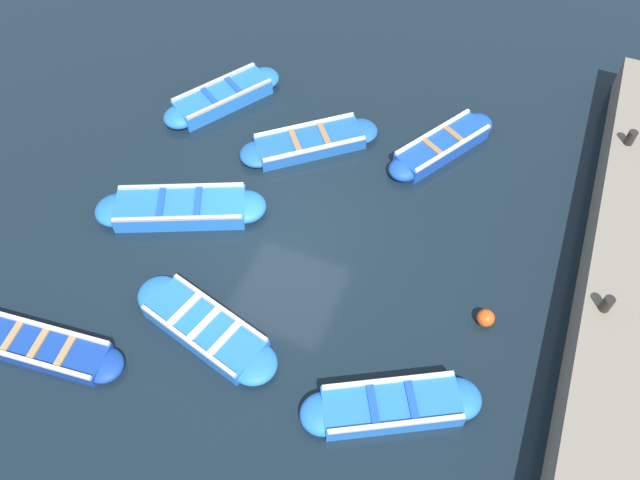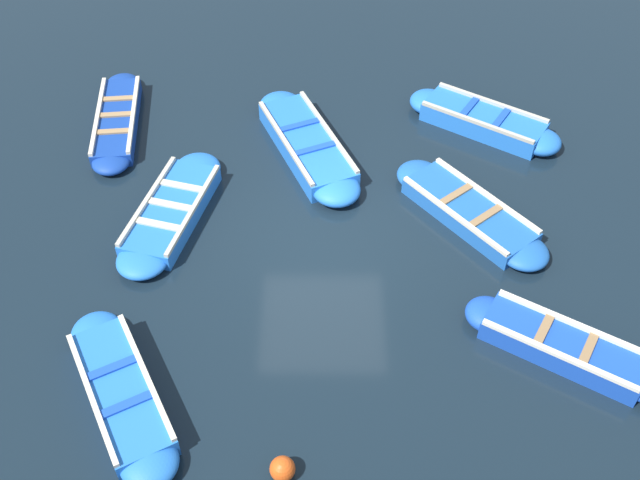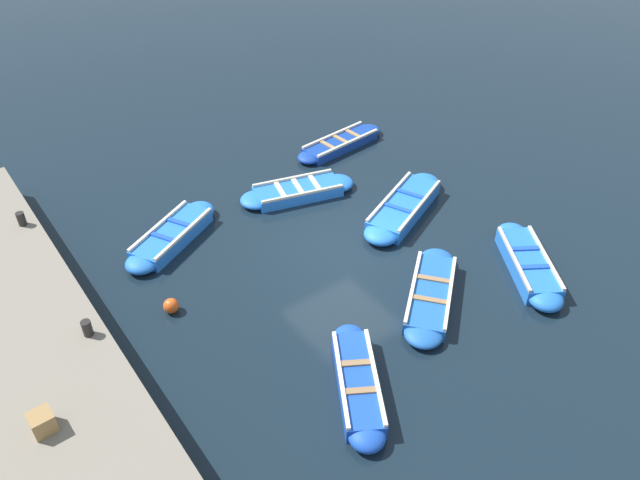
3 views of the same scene
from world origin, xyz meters
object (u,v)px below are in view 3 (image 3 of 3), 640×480
boat_alongside (528,264)px  boat_centre (298,191)px  boat_end_of_row (172,235)px  buoy_orange_near (171,306)px  boat_drifting (358,383)px  boat_far_corner (404,207)px  wooden_crate (42,422)px  boat_outer_right (431,294)px  bollard_mid_north (87,328)px  bollard_mid_south (21,219)px  boat_bow_out (340,143)px

boat_alongside → boat_centre: bearing=113.8°
boat_end_of_row → buoy_orange_near: boat_end_of_row is taller
boat_drifting → boat_far_corner: 6.34m
wooden_crate → boat_alongside: bearing=-8.1°
boat_outer_right → boat_centre: size_ratio=0.92×
boat_outer_right → boat_end_of_row: boat_end_of_row is taller
boat_outer_right → boat_alongside: (2.68, -0.65, 0.04)m
boat_outer_right → boat_far_corner: bearing=57.9°
boat_outer_right → boat_alongside: 2.75m
boat_centre → bollard_mid_north: 7.56m
boat_alongside → buoy_orange_near: (-7.73, 3.86, -0.02)m
boat_alongside → bollard_mid_south: bollard_mid_south is taller
bollard_mid_south → boat_far_corner: bearing=-25.8°
boat_centre → wooden_crate: (-8.37, -4.51, 0.94)m
boat_centre → boat_drifting: bearing=-115.0°
boat_far_corner → bollard_mid_north: 8.91m
boat_alongside → boat_centre: boat_alongside is taller
boat_bow_out → wooden_crate: wooden_crate is taller
bollard_mid_south → wooden_crate: 6.50m
boat_alongside → buoy_orange_near: 8.64m
boat_drifting → boat_end_of_row: size_ratio=0.94×
boat_outer_right → bollard_mid_north: (-6.98, 2.67, 0.92)m
boat_drifting → buoy_orange_near: boat_drifting is taller
boat_outer_right → boat_far_corner: 3.53m
boat_centre → bollard_mid_north: (-6.97, -2.77, 0.92)m
buoy_orange_near → bollard_mid_south: bearing=115.4°
boat_bow_out → buoy_orange_near: (-7.78, -3.75, 0.03)m
boat_end_of_row → boat_centre: bearing=-2.7°
boat_drifting → bollard_mid_north: size_ratio=8.87×
boat_outer_right → buoy_orange_near: bearing=147.6°
boat_alongside → bollard_mid_north: bearing=161.1°
boat_bow_out → wooden_crate: (-11.10, -6.04, 0.95)m
boat_outer_right → boat_drifting: 3.19m
boat_end_of_row → bollard_mid_north: (-3.11, -2.95, 0.90)m
boat_far_corner → boat_end_of_row: (-5.75, 2.62, -0.01)m
boat_far_corner → buoy_orange_near: (-6.93, 0.22, -0.02)m
boat_far_corner → boat_end_of_row: boat_far_corner is taller
boat_outer_right → boat_end_of_row: 6.82m
boat_far_corner → boat_bow_out: size_ratio=1.11×
boat_end_of_row → boat_centre: boat_end_of_row is taller
boat_centre → boat_end_of_row: bearing=177.3°
boat_alongside → boat_far_corner: bearing=102.4°
boat_far_corner → bollard_mid_north: size_ratio=11.01×
boat_centre → wooden_crate: bearing=-151.7°
boat_bow_out → wooden_crate: bearing=-151.5°
boat_outer_right → buoy_orange_near: 5.98m
boat_drifting → boat_centre: bearing=65.0°
boat_bow_out → bollard_mid_north: (-9.71, -4.29, 0.93)m
boat_bow_out → bollard_mid_north: size_ratio=9.96×
boat_drifting → boat_bow_out: 9.84m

